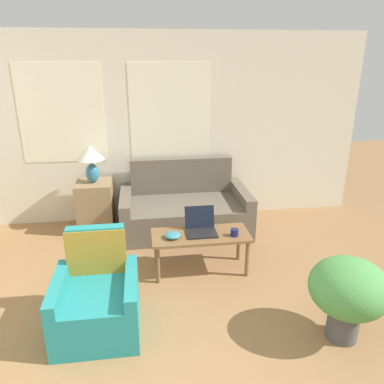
# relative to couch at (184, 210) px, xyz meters

# --- Properties ---
(wall_back) EXTENTS (6.76, 0.06, 2.60)m
(wall_back) POSITION_rel_couch_xyz_m (-0.77, 0.48, 1.04)
(wall_back) COLOR silver
(wall_back) RESTS_ON ground_plane
(couch) EXTENTS (1.72, 0.95, 0.92)m
(couch) POSITION_rel_couch_xyz_m (0.00, 0.00, 0.00)
(couch) COLOR #665B4C
(couch) RESTS_ON ground_plane
(armchair) EXTENTS (0.71, 0.73, 0.85)m
(armchair) POSITION_rel_couch_xyz_m (-1.00, -1.91, -0.01)
(armchair) COLOR teal
(armchair) RESTS_ON ground_plane
(side_table) EXTENTS (0.47, 0.47, 0.68)m
(side_table) POSITION_rel_couch_xyz_m (-1.21, 0.14, 0.08)
(side_table) COLOR #937551
(side_table) RESTS_ON ground_plane
(table_lamp) EXTENTS (0.35, 0.35, 0.50)m
(table_lamp) POSITION_rel_couch_xyz_m (-1.21, 0.14, 0.75)
(table_lamp) COLOR teal
(table_lamp) RESTS_ON side_table
(coffee_table) EXTENTS (1.06, 0.46, 0.45)m
(coffee_table) POSITION_rel_couch_xyz_m (0.04, -1.13, 0.13)
(coffee_table) COLOR brown
(coffee_table) RESTS_ON ground_plane
(laptop) EXTENTS (0.33, 0.31, 0.26)m
(laptop) POSITION_rel_couch_xyz_m (0.05, -1.07, 0.24)
(laptop) COLOR black
(laptop) RESTS_ON coffee_table
(cup_navy) EXTENTS (0.09, 0.09, 0.08)m
(cup_navy) POSITION_rel_couch_xyz_m (0.40, -1.21, 0.23)
(cup_navy) COLOR #191E4C
(cup_navy) RESTS_ON coffee_table
(snack_bowl) EXTENTS (0.17, 0.17, 0.06)m
(snack_bowl) POSITION_rel_couch_xyz_m (-0.27, -1.17, 0.22)
(snack_bowl) COLOR teal
(snack_bowl) RESTS_ON coffee_table
(potted_plant) EXTENTS (0.65, 0.65, 0.74)m
(potted_plant) POSITION_rel_couch_xyz_m (1.07, -2.34, 0.20)
(potted_plant) COLOR #4C4C4C
(potted_plant) RESTS_ON ground_plane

